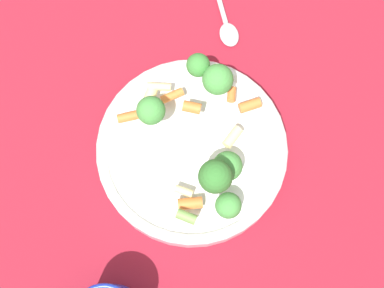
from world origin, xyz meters
name	(u,v)px	position (x,y,z in m)	size (l,w,h in m)	color
ground_plane	(192,155)	(0.00, 0.00, 0.00)	(3.00, 3.00, 0.00)	maroon
bowl	(192,151)	(0.00, 0.00, 0.02)	(0.24, 0.24, 0.04)	white
pasta_salad	(205,135)	(0.02, 0.00, 0.08)	(0.18, 0.20, 0.08)	#8CB766
spoon	(222,9)	(0.07, 0.20, 0.00)	(0.03, 0.19, 0.01)	silver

